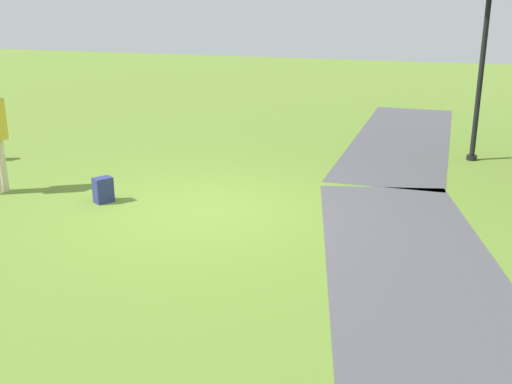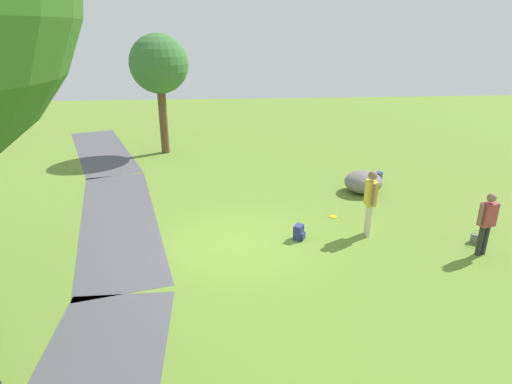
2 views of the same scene
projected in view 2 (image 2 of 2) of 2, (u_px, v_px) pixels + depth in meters
The scene contains 11 objects.
ground_plane at pixel (235, 244), 10.92m from camera, with size 48.00×48.00×0.00m, color olive.
footpath_segment_mid at pixel (119, 218), 12.42m from camera, with size 8.26×3.92×0.01m.
footpath_segment_far at pixel (102, 150), 19.32m from camera, with size 8.21×4.82×0.01m.
young_tree_near_path at pixel (159, 65), 17.62m from camera, with size 2.44×2.44×5.02m.
lawn_boulder at pixel (363, 182), 14.27m from camera, with size 1.62×1.65×0.73m.
woman_with_handbag at pixel (487, 220), 10.13m from camera, with size 0.33×0.50×1.60m.
man_near_boulder at pixel (370, 198), 11.05m from camera, with size 0.52×0.26×1.80m.
handbag_on_grass at pixel (477, 238), 10.94m from camera, with size 0.37×0.37×0.31m.
backpack_by_boulder at pixel (378, 178), 15.20m from camera, with size 0.35×0.35×0.40m.
spare_backpack_on_lawn at pixel (299, 232), 11.13m from camera, with size 0.34×0.35×0.40m.
frisbee_on_grass at pixel (333, 217), 12.50m from camera, with size 0.23×0.23×0.02m.
Camera 2 is at (-9.71, 0.24, 5.20)m, focal length 29.87 mm.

